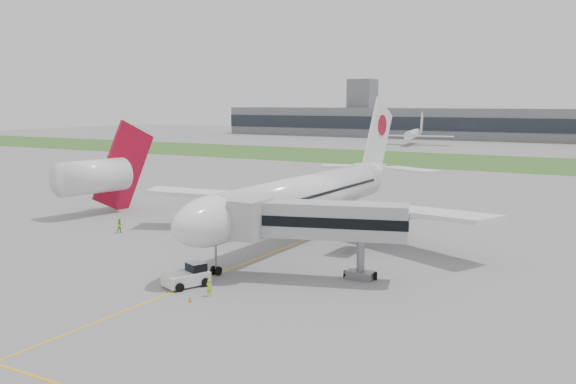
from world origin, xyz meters
The scene contains 14 objects.
ground centered at (0.00, 0.00, 0.00)m, with size 600.00×600.00×0.00m, color gray.
apron_markings centered at (0.00, -5.00, 0.00)m, with size 70.00×70.00×0.04m, color yellow, non-canonical shape.
grass_strip centered at (0.00, 120.00, 0.01)m, with size 600.00×50.00×0.02m, color #385D23.
terminal_building centered at (0.00, 229.87, 7.00)m, with size 320.00×22.30×14.00m.
control_tower centered at (-90.00, 232.00, 0.00)m, with size 12.00×12.00×56.00m, color gray, non-canonical shape.
airliner centered at (0.00, 4.87, 5.66)m, with size 48.13×53.95×17.88m.
pushback_tug centered at (-0.01, -19.28, 0.96)m, with size 3.91×4.65×2.09m.
jet_bridge centered at (9.08, -11.18, 5.71)m, with size 16.20×9.17×7.72m.
safety_cone_left centered at (-0.50, -19.53, 0.29)m, with size 0.43×0.43×0.59m, color orange.
safety_cone_right centered at (3.22, -23.21, 0.25)m, with size 0.36×0.36×0.49m, color orange.
ground_crew_near centered at (3.60, -20.98, 0.77)m, with size 0.56×0.37×1.54m, color #BCFC2A.
ground_crew_far centered at (-23.18, -4.45, 0.96)m, with size 0.93×0.73×1.92m, color #8FDF25.
neighbor_aircraft centered at (-36.45, 4.57, 5.95)m, with size 7.00×18.59×15.02m.
distant_aircraft_left centered at (-46.14, 180.44, 0.00)m, with size 31.90×28.15×12.20m, color white, non-canonical shape.
Camera 1 is at (36.94, -65.36, 17.15)m, focal length 40.00 mm.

